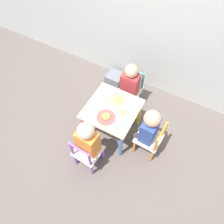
# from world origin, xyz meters

# --- Properties ---
(ground_plane) EXTENTS (6.00, 6.00, 0.00)m
(ground_plane) POSITION_xyz_m (0.00, 0.00, 0.00)
(ground_plane) COLOR #5B514C
(kids_table) EXTENTS (0.53, 0.53, 0.45)m
(kids_table) POSITION_xyz_m (0.00, 0.00, 0.38)
(kids_table) COLOR beige
(kids_table) RESTS_ON ground_plane
(chair_teal) EXTENTS (0.26, 0.26, 0.50)m
(chair_teal) POSITION_xyz_m (-0.00, 0.48, 0.24)
(chair_teal) COLOR silver
(chair_teal) RESTS_ON ground_plane
(chair_orange) EXTENTS (0.27, 0.27, 0.50)m
(chair_orange) POSITION_xyz_m (0.48, -0.02, 0.24)
(chair_orange) COLOR silver
(chair_orange) RESTS_ON ground_plane
(chair_purple) EXTENTS (0.28, 0.28, 0.50)m
(chair_purple) POSITION_xyz_m (-0.03, -0.48, 0.24)
(chair_purple) COLOR silver
(chair_purple) RESTS_ON ground_plane
(child_back) EXTENTS (0.20, 0.21, 0.68)m
(child_back) POSITION_xyz_m (-0.00, 0.42, 0.40)
(child_back) COLOR #7A6B5B
(child_back) RESTS_ON ground_plane
(child_right) EXTENTS (0.22, 0.21, 0.70)m
(child_right) POSITION_xyz_m (0.42, -0.02, 0.42)
(child_right) COLOR #38383D
(child_right) RESTS_ON ground_plane
(child_front) EXTENTS (0.21, 0.22, 0.72)m
(child_front) POSITION_xyz_m (-0.03, -0.42, 0.43)
(child_front) COLOR #4C608E
(child_front) RESTS_ON ground_plane
(plate_back) EXTENTS (0.18, 0.18, 0.03)m
(plate_back) POSITION_xyz_m (0.00, 0.13, 0.46)
(plate_back) COLOR #EADB66
(plate_back) RESTS_ON kids_table
(plate_right) EXTENTS (0.16, 0.16, 0.03)m
(plate_right) POSITION_xyz_m (0.13, 0.00, 0.46)
(plate_right) COLOR white
(plate_right) RESTS_ON kids_table
(plate_front) EXTENTS (0.19, 0.19, 0.03)m
(plate_front) POSITION_xyz_m (-0.00, -0.13, 0.46)
(plate_front) COLOR #E54C47
(plate_front) RESTS_ON kids_table
(storage_bin) EXTENTS (0.21, 0.21, 0.12)m
(storage_bin) POSITION_xyz_m (-0.35, 0.72, 0.06)
(storage_bin) COLOR slate
(storage_bin) RESTS_ON ground_plane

